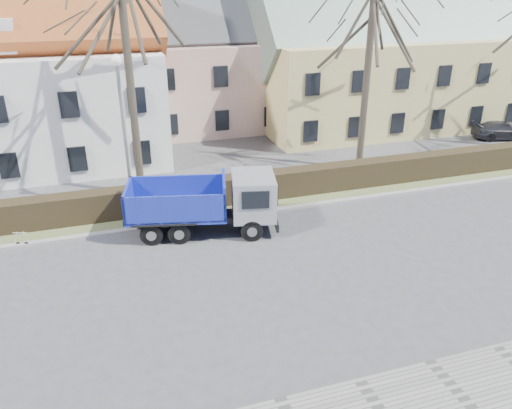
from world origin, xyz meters
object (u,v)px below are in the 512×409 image
object	(u,v)px
cart_frame	(15,238)
streetlight	(125,135)
parked_car_b	(502,130)
dump_truck	(197,204)

from	to	relation	value
cart_frame	streetlight	bearing A→B (deg)	26.33
cart_frame	parked_car_b	world-z (taller)	parked_car_b
cart_frame	dump_truck	bearing A→B (deg)	-7.50
dump_truck	cart_frame	distance (m)	7.31
streetlight	parked_car_b	bearing A→B (deg)	8.44
dump_truck	streetlight	world-z (taller)	streetlight
parked_car_b	dump_truck	bearing A→B (deg)	121.90
parked_car_b	streetlight	bearing A→B (deg)	112.76
streetlight	cart_frame	bearing A→B (deg)	-153.67
dump_truck	parked_car_b	size ratio (longest dim) A/B	1.64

